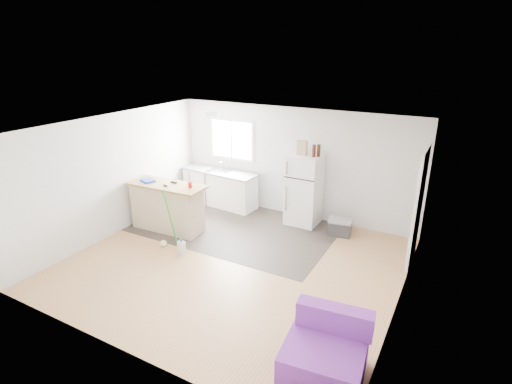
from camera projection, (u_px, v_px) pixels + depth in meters
room at (232, 200)px, 6.62m from camera, size 5.51×5.01×2.41m
vinyl_zone at (236, 228)px, 8.39m from camera, size 4.05×2.50×0.00m
window at (232, 140)px, 9.24m from camera, size 1.18×0.06×0.98m
interior_door at (418, 209)px, 6.74m from camera, size 0.11×0.92×2.10m
ceiling_fixture at (211, 114)px, 7.75m from camera, size 0.30×0.30×0.07m
kitchen_cabinets at (220, 187)px, 9.49m from camera, size 1.93×0.73×1.11m
peninsula at (167, 206)px, 8.16m from camera, size 1.65×0.69×1.00m
refrigerator at (304, 190)px, 8.38m from camera, size 0.67×0.64×1.50m
cooler at (340, 227)px, 8.01m from camera, size 0.50×0.38×0.35m
purple_seat at (325, 354)px, 4.59m from camera, size 0.99×0.95×0.74m
cleaner_jug at (182, 247)px, 7.32m from camera, size 0.14×0.11×0.29m
mop at (165, 235)px, 7.55m from camera, size 0.21×0.34×1.20m
red_cup at (190, 185)px, 7.75m from camera, size 0.09×0.09×0.12m
blue_tray at (148, 180)px, 8.14m from camera, size 0.36×0.31×0.04m
tool_a at (174, 182)px, 8.04m from camera, size 0.14×0.06×0.03m
tool_b at (165, 185)px, 7.86m from camera, size 0.11×0.07×0.03m
cardboard_box at (302, 148)px, 8.08m from camera, size 0.20×0.11×0.30m
bottle_left at (314, 151)px, 7.94m from camera, size 0.09×0.09×0.25m
bottle_right at (319, 151)px, 7.97m from camera, size 0.09×0.09×0.25m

